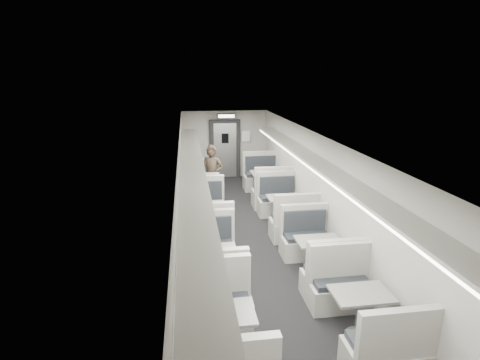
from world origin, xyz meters
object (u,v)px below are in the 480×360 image
object	(u,v)px
booth_left_a	(200,188)
exit_sign	(226,116)
booth_left_b	(205,220)
booth_right_c	(318,257)
booth_right_a	(266,184)
vestibule_door	(225,149)
booth_right_d	(359,314)
booth_left_c	(212,269)
booth_left_d	(222,336)
passenger	(212,176)
booth_right_b	(285,211)

from	to	relation	value
booth_left_a	exit_sign	xyz separation A→B (m)	(1.00, 1.91, 1.92)
booth_left_b	booth_right_c	world-z (taller)	booth_left_b
booth_right_a	vestibule_door	size ratio (longest dim) A/B	1.09
booth_right_a	booth_right_c	bearing A→B (deg)	-90.00
booth_right_d	booth_right_a	bearing A→B (deg)	90.00
booth_right_a	booth_right_c	distance (m)	4.61
booth_left_c	booth_right_a	world-z (taller)	booth_right_a
booth_left_c	exit_sign	bearing A→B (deg)	81.57
booth_left_d	passenger	world-z (taller)	passenger
booth_left_d	booth_right_c	bearing A→B (deg)	44.40
booth_left_a	booth_right_c	size ratio (longest dim) A/B	0.99
booth_right_b	passenger	distance (m)	2.46
booth_left_a	vestibule_door	bearing A→B (deg)	67.33
booth_right_c	booth_right_d	distance (m)	1.74
exit_sign	booth_left_d	bearing A→B (deg)	-96.70
booth_right_b	booth_right_d	world-z (taller)	booth_right_b
booth_right_b	booth_right_d	distance (m)	4.13
booth_left_a	booth_right_b	size ratio (longest dim) A/B	0.93
exit_sign	booth_right_d	bearing A→B (deg)	-83.13
booth_left_b	booth_right_a	xyz separation A→B (m)	(2.00, 2.59, 0.01)
booth_left_c	vestibule_door	bearing A→B (deg)	82.13
booth_left_a	booth_right_d	distance (m)	6.70
booth_left_b	booth_right_b	world-z (taller)	booth_left_b
passenger	vestibule_door	distance (m)	3.02
booth_left_d	vestibule_door	size ratio (longest dim) A/B	1.01
booth_right_a	booth_left_b	bearing A→B (deg)	-127.69
booth_right_d	vestibule_door	bearing A→B (deg)	96.49
booth_left_c	booth_right_b	bearing A→B (deg)	52.10
booth_right_c	passenger	xyz separation A→B (m)	(-1.68, 4.11, 0.52)
booth_right_a	passenger	size ratio (longest dim) A/B	1.30
booth_left_d	booth_left_b	bearing A→B (deg)	90.00
vestibule_door	passenger	bearing A→B (deg)	-103.04
booth_right_c	exit_sign	size ratio (longest dim) A/B	3.26
booth_left_c	vestibule_door	size ratio (longest dim) A/B	0.99
booth_left_b	booth_right_b	distance (m)	2.03
booth_left_a	booth_left_c	size ratio (longest dim) A/B	0.95
booth_left_b	booth_right_c	size ratio (longest dim) A/B	1.10
booth_left_c	booth_right_d	xyz separation A→B (m)	(2.00, -1.56, -0.01)
booth_right_c	booth_left_c	bearing A→B (deg)	-174.71
exit_sign	booth_right_c	bearing A→B (deg)	-81.33
booth_left_b	vestibule_door	bearing A→B (deg)	78.75
passenger	booth_left_d	bearing A→B (deg)	-74.07
booth_right_a	passenger	world-z (taller)	passenger
exit_sign	booth_right_b	bearing A→B (deg)	-76.53
booth_right_b	passenger	size ratio (longest dim) A/B	1.22
booth_left_d	passenger	bearing A→B (deg)	86.99
booth_left_a	booth_right_b	distance (m)	3.03
booth_left_c	passenger	xyz separation A→B (m)	(0.32, 4.29, 0.51)
booth_left_a	vestibule_door	xyz separation A→B (m)	(1.00, 2.39, 0.68)
booth_left_d	booth_right_b	size ratio (longest dim) A/B	0.99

